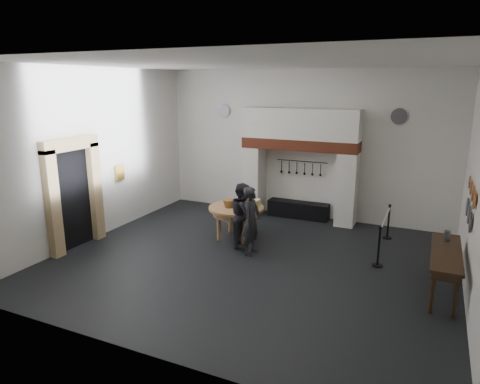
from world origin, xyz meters
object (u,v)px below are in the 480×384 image
at_px(work_table, 236,208).
at_px(visitor_far, 243,215).
at_px(barrier_post_near, 379,248).
at_px(barrier_post_far, 388,222).
at_px(side_table, 447,252).
at_px(iron_range, 298,210).
at_px(visitor_near, 251,221).

distance_m(work_table, visitor_far, 0.61).
relative_size(visitor_far, barrier_post_near, 1.84).
distance_m(visitor_far, barrier_post_far, 3.97).
bearing_deg(side_table, iron_range, 138.71).
bearing_deg(visitor_near, iron_range, -1.49).
bearing_deg(visitor_far, barrier_post_far, -79.25).
xyz_separation_m(iron_range, work_table, (-0.99, -2.45, 0.59)).
xyz_separation_m(iron_range, barrier_post_far, (2.75, -0.79, 0.20)).
distance_m(work_table, barrier_post_far, 4.11).
bearing_deg(barrier_post_far, visitor_near, -139.35).
xyz_separation_m(side_table, barrier_post_near, (-1.35, 0.82, -0.42)).
xyz_separation_m(visitor_near, barrier_post_far, (2.93, 2.52, -0.39)).
bearing_deg(barrier_post_far, work_table, -156.02).
bearing_deg(visitor_near, side_table, -92.31).
relative_size(iron_range, barrier_post_far, 2.11).
height_order(iron_range, visitor_near, visitor_near).
bearing_deg(side_table, visitor_far, 171.55).
height_order(work_table, visitor_far, visitor_far).
relative_size(work_table, side_table, 0.67).
height_order(side_table, barrier_post_near, same).
height_order(work_table, barrier_post_far, barrier_post_far).
distance_m(iron_range, visitor_far, 3.02).
bearing_deg(visitor_near, visitor_far, 46.64).
distance_m(iron_range, barrier_post_near, 3.92).
height_order(iron_range, barrier_post_far, barrier_post_far).
xyz_separation_m(work_table, visitor_near, (0.81, -0.86, 0.00)).
bearing_deg(visitor_far, barrier_post_near, -109.64).
distance_m(iron_range, barrier_post_far, 2.87).
distance_m(visitor_near, barrier_post_far, 3.89).
relative_size(work_table, visitor_near, 0.88).
xyz_separation_m(visitor_near, barrier_post_near, (2.93, 0.52, -0.39)).
height_order(visitor_near, barrier_post_near, visitor_near).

